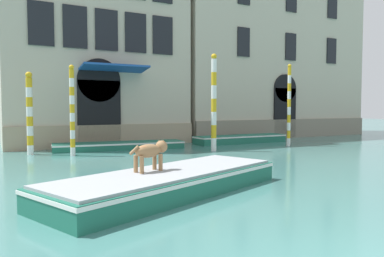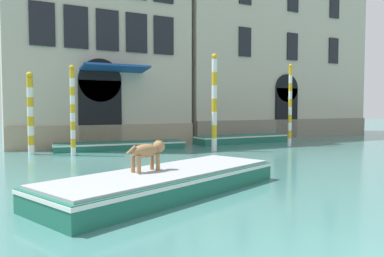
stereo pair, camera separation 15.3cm
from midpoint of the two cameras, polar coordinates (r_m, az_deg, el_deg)
The scene contains 10 objects.
palazzo_left at distance 23.96m, azimuth -14.53°, elevation 16.37°, with size 10.04×7.40×15.22m.
palazzo_right at distance 29.35m, azimuth 11.12°, elevation 11.44°, with size 14.83×6.13×12.69m.
boat_foreground at distance 9.16m, azimuth -3.40°, elevation -8.02°, with size 6.77×4.34×0.56m.
dog_on_deck at distance 9.02m, azimuth -6.22°, elevation -3.43°, with size 1.08×0.55×0.74m.
boat_moored_near_palazzo at distance 19.04m, azimuth -10.61°, elevation -2.54°, with size 6.52×2.16×0.37m.
boat_moored_far at distance 22.26m, azimuth 7.77°, elevation -1.58°, with size 5.81×1.43×0.46m.
mooring_pole_0 at distance 17.96m, azimuth -23.18°, elevation 2.19°, with size 0.28×0.28×3.65m.
mooring_pole_1 at distance 16.90m, azimuth -17.48°, elevation 2.68°, with size 0.22×0.22×3.91m.
mooring_pole_2 at distance 17.88m, azimuth 3.66°, elevation 4.02°, with size 0.27×0.27×4.64m.
mooring_pole_3 at distance 20.89m, azimuth 14.93°, elevation 3.48°, with size 0.20×0.20×4.43m.
Camera 2 is at (-3.88, -2.04, 2.07)m, focal length 35.00 mm.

